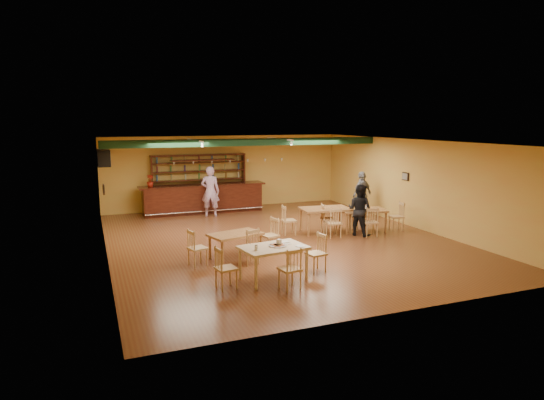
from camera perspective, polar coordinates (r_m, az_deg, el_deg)
name	(u,v)px	position (r m, az deg, el deg)	size (l,w,h in m)	color
floor	(279,240)	(14.66, 0.82, -4.80)	(12.00, 12.00, 0.00)	brown
ceiling_beam	(249,142)	(16.85, -2.76, 6.94)	(10.00, 0.30, 0.25)	black
track_rail_left	(195,140)	(16.95, -9.24, 7.08)	(0.05, 2.50, 0.05)	silver
track_rail_right	(280,139)	(17.90, 0.91, 7.33)	(0.05, 2.50, 0.05)	silver
ac_unit	(104,158)	(17.42, -19.47, 4.78)	(0.34, 0.70, 0.48)	silver
picture_left	(104,189)	(14.30, -19.56, 1.22)	(0.04, 0.34, 0.28)	black
picture_right	(405,176)	(17.23, 15.71, 2.75)	(0.04, 0.34, 0.28)	black
bar_counter	(203,199)	(19.03, -8.25, 0.18)	(4.95, 0.85, 1.13)	black
back_bar_hutch	(199,182)	(19.56, -8.71, 2.12)	(3.83, 0.40, 2.28)	black
poinsettia	(150,181)	(18.58, -14.41, 2.23)	(0.26, 0.26, 0.47)	maroon
dining_table_b	(325,220)	(15.71, 6.38, -2.39)	(1.59, 0.96, 0.80)	brown
dining_table_c	(236,246)	(12.74, -4.39, -5.48)	(1.35, 0.81, 0.68)	brown
dining_table_d	(363,220)	(16.00, 10.81, -2.40)	(1.47, 0.88, 0.74)	brown
near_table	(273,263)	(11.01, 0.16, -7.57)	(1.47, 0.95, 0.79)	beige
pizza_tray	(278,246)	(10.94, 0.68, -5.50)	(0.40, 0.40, 0.01)	silver
parmesan_shaker	(256,248)	(10.59, -1.92, -5.75)	(0.07, 0.07, 0.11)	#EAE5C6
napkin_stack	(285,242)	(11.22, 1.52, -5.08)	(0.20, 0.15, 0.03)	white
pizza_server	(283,244)	(11.04, 1.34, -5.31)	(0.32, 0.09, 0.00)	silver
side_plate	(300,246)	(10.93, 3.40, -5.53)	(0.22, 0.22, 0.01)	white
patron_bar	(210,191)	(18.20, -7.41, 1.03)	(0.70, 0.46, 1.92)	purple
patron_right_a	(359,210)	(15.34, 10.45, -1.17)	(0.80, 0.62, 1.65)	black
patron_right_b	(362,194)	(18.20, 10.74, 0.66)	(1.02, 0.43, 1.74)	slate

